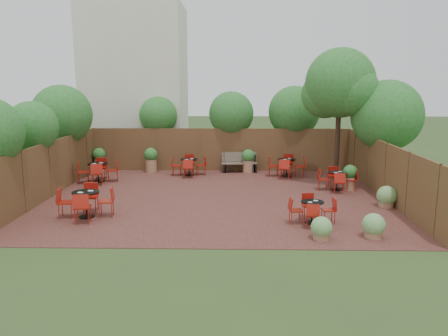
{
  "coord_description": "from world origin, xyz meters",
  "views": [
    {
      "loc": [
        0.62,
        -15.26,
        4.06
      ],
      "look_at": [
        0.27,
        0.5,
        1.0
      ],
      "focal_mm": 35.07,
      "sensor_mm": 36.0,
      "label": 1
    }
  ],
  "objects": [
    {
      "name": "overhang_foliage",
      "position": [
        -0.36,
        2.89,
        2.71
      ],
      "size": [
        15.84,
        10.57,
        2.76
      ],
      "color": "#246922",
      "rests_on": "ground"
    },
    {
      "name": "planters",
      "position": [
        -1.09,
        3.91,
        0.6
      ],
      "size": [
        11.3,
        4.06,
        1.13
      ],
      "color": "#976A4B",
      "rests_on": "courtyard_paving"
    },
    {
      "name": "fence_right",
      "position": [
        6.0,
        0.0,
        1.0
      ],
      "size": [
        0.08,
        10.0,
        2.0
      ],
      "primitive_type": "cube",
      "color": "brown",
      "rests_on": "ground"
    },
    {
      "name": "low_shrubs",
      "position": [
        4.54,
        -2.9,
        0.34
      ],
      "size": [
        3.38,
        3.74,
        0.71
      ],
      "color": "#976A4B",
      "rests_on": "courtyard_paving"
    },
    {
      "name": "neighbour_building",
      "position": [
        -4.5,
        8.0,
        4.0
      ],
      "size": [
        5.0,
        4.0,
        8.0
      ],
      "primitive_type": "cube",
      "color": "silver",
      "rests_on": "ground"
    },
    {
      "name": "courtyard_tree",
      "position": [
        4.85,
        2.56,
        3.91
      ],
      "size": [
        2.88,
        2.8,
        5.44
      ],
      "rotation": [
        0.0,
        0.0,
        -0.04
      ],
      "color": "black",
      "rests_on": "courtyard_paving"
    },
    {
      "name": "park_bench_left",
      "position": [
        0.95,
        4.63,
        0.49
      ],
      "size": [
        1.53,
        0.67,
        0.92
      ],
      "rotation": [
        0.0,
        0.0,
        0.13
      ],
      "color": "brown",
      "rests_on": "courtyard_paving"
    },
    {
      "name": "bistro_tables",
      "position": [
        -0.49,
        1.08,
        0.46
      ],
      "size": [
        11.16,
        8.13,
        0.93
      ],
      "color": "black",
      "rests_on": "courtyard_paving"
    },
    {
      "name": "ground",
      "position": [
        0.0,
        0.0,
        0.0
      ],
      "size": [
        80.0,
        80.0,
        0.0
      ],
      "primitive_type": "plane",
      "color": "#354F23",
      "rests_on": "ground"
    },
    {
      "name": "courtyard_paving",
      "position": [
        0.0,
        0.0,
        0.01
      ],
      "size": [
        12.0,
        10.0,
        0.02
      ],
      "primitive_type": "cube",
      "color": "#341915",
      "rests_on": "ground"
    },
    {
      "name": "fence_left",
      "position": [
        -6.0,
        0.0,
        1.0
      ],
      "size": [
        0.08,
        10.0,
        2.0
      ],
      "primitive_type": "cube",
      "color": "brown",
      "rests_on": "ground"
    },
    {
      "name": "fence_back",
      "position": [
        0.0,
        5.0,
        1.0
      ],
      "size": [
        12.0,
        0.08,
        2.0
      ],
      "primitive_type": "cube",
      "color": "brown",
      "rests_on": "ground"
    },
    {
      "name": "park_bench_right",
      "position": [
        0.8,
        4.62,
        0.48
      ],
      "size": [
        1.45,
        0.48,
        0.89
      ],
      "rotation": [
        0.0,
        0.0,
        0.01
      ],
      "color": "brown",
      "rests_on": "courtyard_paving"
    }
  ]
}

